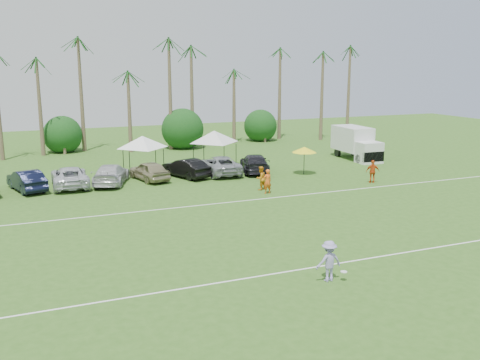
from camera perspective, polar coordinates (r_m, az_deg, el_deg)
name	(u,v)px	position (r m, az deg, el deg)	size (l,w,h in m)	color
ground	(305,290)	(21.72, 6.94, -11.61)	(120.00, 120.00, 0.00)	#315B1B
field_lines	(231,233)	(28.49, -0.97, -5.64)	(80.00, 12.10, 0.01)	white
palm_tree_3	(35,50)	(55.30, -20.99, 12.81)	(2.40, 2.40, 11.90)	brown
palm_tree_4	(81,78)	(55.57, -16.60, 10.42)	(2.40, 2.40, 8.90)	brown
palm_tree_5	(122,68)	(56.13, -12.51, 11.54)	(2.40, 2.40, 9.90)	brown
palm_tree_6	(160,60)	(56.97, -8.50, 12.57)	(2.40, 2.40, 10.90)	brown
palm_tree_7	(197,52)	(58.09, -4.59, 13.49)	(2.40, 2.40, 11.90)	brown
palm_tree_8	(241,76)	(59.82, 0.10, 11.01)	(2.40, 2.40, 8.90)	brown
palm_tree_9	(282,68)	(61.89, 4.47, 11.83)	(2.40, 2.40, 9.90)	brown
palm_tree_10	(320,60)	(64.30, 8.56, 12.51)	(2.40, 2.40, 10.90)	brown
palm_tree_11	(350,53)	(66.45, 11.63, 13.12)	(2.40, 2.40, 11.90)	brown
bush_tree_1	(63,135)	(56.81, -18.37, 4.58)	(4.00, 4.00, 4.00)	brown
bush_tree_2	(178,130)	(58.86, -6.61, 5.37)	(4.00, 4.00, 4.00)	brown
bush_tree_3	(261,126)	(62.31, 2.31, 5.82)	(4.00, 4.00, 4.00)	brown
sideline_player_a	(267,181)	(36.90, 2.94, -0.15)	(0.62, 0.41, 1.70)	orange
sideline_player_b	(261,178)	(37.93, 2.22, 0.20)	(0.83, 0.64, 1.70)	orange
sideline_player_c	(373,171)	(41.38, 13.97, 0.89)	(1.02, 0.42, 1.74)	#CF4D17
box_truck	(356,142)	(51.41, 12.30, 3.95)	(2.42, 5.87, 2.99)	silver
canopy_tent_left	(142,136)	(44.85, -10.39, 4.64)	(4.30, 4.30, 3.48)	black
canopy_tent_right	(214,131)	(46.61, -2.78, 5.29)	(4.50, 4.50, 3.65)	black
market_umbrella	(304,150)	(43.37, 6.88, 3.23)	(2.03, 2.03, 2.26)	black
frisbee_player	(329,261)	(22.43, 9.46, -8.53)	(1.27, 0.73, 1.73)	#9B90CD
parked_car_1	(27,180)	(40.57, -21.80, -0.03)	(1.58, 4.52, 1.49)	black
parked_car_2	(70,177)	(40.83, -17.70, 0.34)	(2.47, 5.36, 1.49)	silver
parked_car_3	(111,174)	(40.96, -13.60, 0.62)	(2.09, 5.14, 1.49)	silver
parked_car_4	(149,171)	(41.69, -9.67, 0.99)	(1.76, 4.37, 1.49)	gray
parked_car_5	(186,168)	(42.42, -5.81, 1.29)	(1.58, 4.52, 1.49)	black
parked_car_6	(220,165)	(43.44, -2.15, 1.60)	(2.47, 5.36, 1.49)	gray
parked_car_7	(255,163)	(44.23, 1.56, 1.80)	(2.09, 5.14, 1.49)	black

